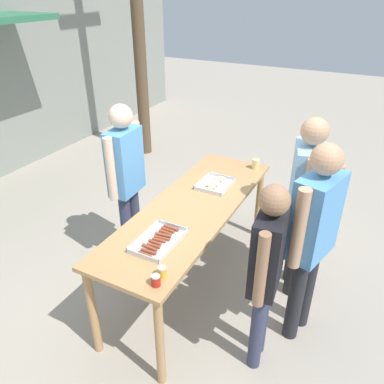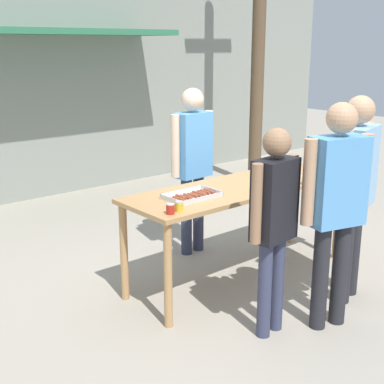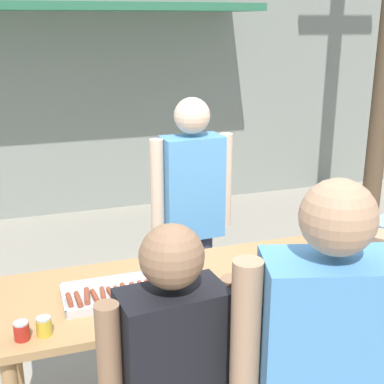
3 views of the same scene
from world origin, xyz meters
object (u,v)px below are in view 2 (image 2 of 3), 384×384
object	(u,v)px
food_tray_buns	(277,176)
person_server_behind_table	(192,156)
person_customer_waiting_in_line	(336,197)
condiment_jar_ketchup	(179,206)
utility_pole	(259,17)
food_tray_sausages	(192,196)
beer_cup	(332,168)
condiment_jar_mustard	(170,209)
person_customer_holding_hotdog	(274,214)
person_customer_with_cup	(355,182)

from	to	relation	value
food_tray_buns	person_server_behind_table	size ratio (longest dim) A/B	0.21
food_tray_buns	person_customer_waiting_in_line	world-z (taller)	person_customer_waiting_in_line
condiment_jar_ketchup	utility_pole	distance (m)	4.87
food_tray_sausages	person_server_behind_table	world-z (taller)	person_server_behind_table
beer_cup	food_tray_buns	bearing A→B (deg)	157.77
condiment_jar_mustard	condiment_jar_ketchup	distance (m)	0.10
condiment_jar_mustard	beer_cup	bearing A→B (deg)	0.21
utility_pole	person_customer_holding_hotdog	bearing A→B (deg)	-134.86
food_tray_buns	person_server_behind_table	xyz separation A→B (m)	(-0.40, 0.83, 0.13)
condiment_jar_ketchup	utility_pole	world-z (taller)	utility_pole
food_tray_sausages	beer_cup	bearing A→B (deg)	-8.09
beer_cup	condiment_jar_mustard	bearing A→B (deg)	-179.79
condiment_jar_ketchup	utility_pole	size ratio (longest dim) A/B	0.02
utility_pole	beer_cup	bearing A→B (deg)	-122.09
beer_cup	condiment_jar_ketchup	bearing A→B (deg)	179.98
person_customer_waiting_in_line	utility_pole	size ratio (longest dim) A/B	0.36
condiment_jar_mustard	person_customer_holding_hotdog	xyz separation A→B (m)	(0.50, -0.64, 0.02)
food_tray_buns	person_customer_waiting_in_line	xyz separation A→B (m)	(-0.58, -1.11, 0.13)
food_tray_buns	person_customer_waiting_in_line	bearing A→B (deg)	-117.68
person_customer_holding_hotdog	utility_pole	bearing A→B (deg)	-140.35
food_tray_buns	beer_cup	size ratio (longest dim) A/B	3.32
person_customer_waiting_in_line	person_customer_holding_hotdog	bearing A→B (deg)	-11.04
condiment_jar_mustard	person_customer_with_cup	world-z (taller)	person_customer_with_cup
person_customer_with_cup	person_customer_holding_hotdog	bearing A→B (deg)	-17.02
food_tray_sausages	food_tray_buns	xyz separation A→B (m)	(1.11, 0.00, 0.01)
condiment_jar_mustard	person_customer_waiting_in_line	world-z (taller)	person_customer_waiting_in_line
condiment_jar_ketchup	beer_cup	bearing A→B (deg)	-0.02
beer_cup	person_server_behind_table	bearing A→B (deg)	132.85
condiment_jar_mustard	utility_pole	bearing A→B (deg)	35.21
food_tray_buns	condiment_jar_mustard	bearing A→B (deg)	-170.80
food_tray_sausages	food_tray_buns	world-z (taller)	food_tray_buns
condiment_jar_mustard	person_customer_with_cup	bearing A→B (deg)	-24.14
condiment_jar_ketchup	food_tray_sausages	bearing A→B (deg)	35.44
beer_cup	person_server_behind_table	distance (m)	1.47
food_tray_sausages	beer_cup	xyz separation A→B (m)	(1.70, -0.24, 0.04)
food_tray_buns	beer_cup	world-z (taller)	beer_cup
person_server_behind_table	person_customer_with_cup	xyz separation A→B (m)	(0.36, -1.75, -0.00)
condiment_jar_ketchup	person_customer_with_cup	distance (m)	1.56
food_tray_sausages	beer_cup	distance (m)	1.72
person_server_behind_table	person_customer_holding_hotdog	xyz separation A→B (m)	(-0.64, -1.72, -0.09)
person_server_behind_table	person_customer_with_cup	distance (m)	1.79
condiment_jar_mustard	condiment_jar_ketchup	world-z (taller)	same
person_customer_holding_hotdog	person_customer_with_cup	size ratio (longest dim) A/B	0.90
person_customer_waiting_in_line	condiment_jar_mustard	bearing A→B (deg)	-26.80
beer_cup	person_customer_with_cup	distance (m)	0.93
person_server_behind_table	person_customer_holding_hotdog	size ratio (longest dim) A/B	1.09
person_server_behind_table	beer_cup	bearing A→B (deg)	-50.43
food_tray_sausages	person_customer_holding_hotdog	size ratio (longest dim) A/B	0.29
food_tray_sausages	person_server_behind_table	xyz separation A→B (m)	(0.70, 0.83, 0.13)
utility_pole	person_customer_waiting_in_line	bearing A→B (deg)	-128.79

